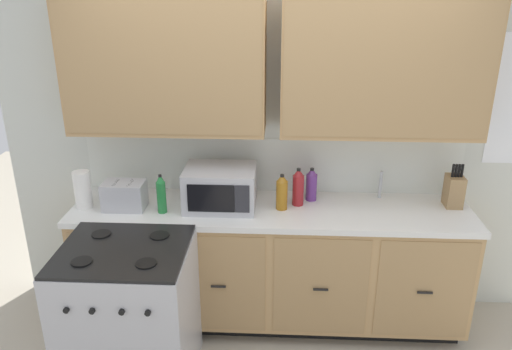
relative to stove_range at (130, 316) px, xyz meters
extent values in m
plane|color=#B2A893|center=(0.85, 0.33, -0.47)|extent=(8.00, 8.00, 0.00)
cube|color=silver|center=(0.85, 0.96, 0.74)|extent=(3.91, 0.05, 2.42)
cube|color=silver|center=(0.85, 0.93, 0.66)|extent=(2.71, 0.01, 0.40)
cube|color=tan|center=(0.14, 0.76, 1.43)|extent=(1.31, 0.34, 0.94)
cube|color=#A58052|center=(0.14, 0.59, 1.43)|extent=(1.28, 0.01, 0.88)
cube|color=tan|center=(1.55, 0.76, 1.43)|extent=(1.31, 0.34, 0.94)
cube|color=#A58052|center=(1.55, 0.59, 1.43)|extent=(1.28, 0.01, 0.88)
cube|color=black|center=(0.85, 0.66, -0.42)|extent=(2.66, 0.48, 0.10)
cube|color=tan|center=(0.85, 0.63, 0.02)|extent=(2.71, 0.60, 0.79)
cube|color=#A88354|center=(-0.17, 0.33, 0.02)|extent=(0.62, 0.01, 0.73)
cube|color=black|center=(-0.17, 0.31, 0.02)|extent=(0.10, 0.01, 0.01)
cube|color=#A88354|center=(0.51, 0.33, 0.02)|extent=(0.62, 0.01, 0.73)
cube|color=black|center=(0.51, 0.31, 0.02)|extent=(0.10, 0.01, 0.01)
cube|color=#A88354|center=(1.19, 0.33, 0.02)|extent=(0.62, 0.01, 0.73)
cube|color=black|center=(1.19, 0.31, 0.02)|extent=(0.10, 0.01, 0.01)
cube|color=#A88354|center=(1.87, 0.33, 0.02)|extent=(0.62, 0.01, 0.73)
cube|color=black|center=(1.87, 0.31, 0.02)|extent=(0.10, 0.01, 0.01)
cube|color=white|center=(0.85, 0.63, 0.44)|extent=(2.74, 0.63, 0.04)
cube|color=#A8AAAF|center=(1.62, 0.66, 0.44)|extent=(0.56, 0.38, 0.02)
cube|color=#B7B7BC|center=(0.00, 0.00, -0.01)|extent=(0.76, 0.66, 0.92)
cube|color=black|center=(0.00, 0.00, 0.46)|extent=(0.74, 0.65, 0.02)
cylinder|color=black|center=(-0.18, -0.16, 0.47)|extent=(0.12, 0.12, 0.01)
cylinder|color=black|center=(0.18, -0.16, 0.47)|extent=(0.12, 0.12, 0.01)
cylinder|color=black|center=(-0.18, 0.16, 0.47)|extent=(0.12, 0.12, 0.01)
cylinder|color=black|center=(0.18, 0.16, 0.47)|extent=(0.12, 0.12, 0.01)
cylinder|color=black|center=(-0.22, -0.34, 0.28)|extent=(0.03, 0.02, 0.03)
cylinder|color=black|center=(-0.08, -0.34, 0.28)|extent=(0.03, 0.02, 0.03)
cylinder|color=black|center=(0.08, -0.34, 0.28)|extent=(0.03, 0.02, 0.03)
cylinder|color=black|center=(0.22, -0.34, 0.28)|extent=(0.03, 0.02, 0.03)
cube|color=#B7B7BC|center=(0.50, 0.63, 0.60)|extent=(0.48, 0.36, 0.28)
cube|color=black|center=(0.46, 0.45, 0.60)|extent=(0.31, 0.01, 0.19)
cube|color=#28282D|center=(0.66, 0.45, 0.60)|extent=(0.10, 0.01, 0.19)
cube|color=#B7B7BC|center=(-0.15, 0.57, 0.55)|extent=(0.28, 0.18, 0.19)
cube|color=black|center=(-0.20, 0.57, 0.64)|extent=(0.02, 0.13, 0.01)
cube|color=black|center=(-0.10, 0.57, 0.64)|extent=(0.02, 0.13, 0.01)
cube|color=#9C794E|center=(2.10, 0.72, 0.57)|extent=(0.11, 0.14, 0.22)
cylinder|color=black|center=(2.07, 0.71, 0.72)|extent=(0.02, 0.02, 0.09)
cylinder|color=black|center=(2.09, 0.71, 0.72)|extent=(0.02, 0.02, 0.09)
cylinder|color=black|center=(2.11, 0.71, 0.72)|extent=(0.02, 0.02, 0.09)
cylinder|color=black|center=(2.13, 0.71, 0.72)|extent=(0.02, 0.02, 0.09)
cylinder|color=#B2B5BA|center=(1.62, 0.84, 0.56)|extent=(0.02, 0.02, 0.20)
cylinder|color=white|center=(-0.44, 0.57, 0.59)|extent=(0.12, 0.12, 0.26)
cylinder|color=#9E6619|center=(0.92, 0.61, 0.56)|extent=(0.08, 0.08, 0.20)
cone|color=#9E6619|center=(0.92, 0.61, 0.69)|extent=(0.07, 0.07, 0.05)
cylinder|color=black|center=(0.92, 0.61, 0.70)|extent=(0.03, 0.03, 0.02)
cylinder|color=#663384|center=(1.13, 0.77, 0.55)|extent=(0.08, 0.08, 0.19)
cone|color=#663384|center=(1.13, 0.77, 0.67)|extent=(0.07, 0.07, 0.05)
cylinder|color=black|center=(1.13, 0.77, 0.69)|extent=(0.03, 0.03, 0.02)
cylinder|color=#237A38|center=(0.12, 0.52, 0.57)|extent=(0.06, 0.06, 0.22)
cone|color=#237A38|center=(0.12, 0.52, 0.70)|extent=(0.06, 0.06, 0.05)
cylinder|color=black|center=(0.12, 0.52, 0.72)|extent=(0.02, 0.02, 0.02)
cylinder|color=maroon|center=(1.03, 0.69, 0.57)|extent=(0.08, 0.08, 0.21)
cone|color=maroon|center=(1.03, 0.69, 0.70)|extent=(0.07, 0.07, 0.05)
cylinder|color=black|center=(1.03, 0.69, 0.72)|extent=(0.03, 0.03, 0.02)
camera|label=1|loc=(0.91, -2.52, 1.95)|focal=35.48mm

